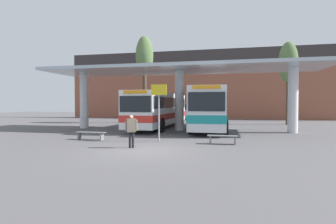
# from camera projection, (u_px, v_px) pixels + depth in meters

# --- Properties ---
(ground_plane) EXTENTS (100.00, 100.00, 0.00)m
(ground_plane) POSITION_uv_depth(u_px,v_px,m) (144.00, 150.00, 11.99)
(ground_plane) COLOR #565456
(townhouse_backdrop) EXTENTS (40.00, 0.58, 9.85)m
(townhouse_backdrop) POSITION_uv_depth(u_px,v_px,m) (200.00, 79.00, 37.62)
(townhouse_backdrop) COLOR brown
(townhouse_backdrop) RESTS_ON ground_plane
(station_canopy) EXTENTS (21.89, 5.76, 5.03)m
(station_canopy) POSITION_uv_depth(u_px,v_px,m) (179.00, 75.00, 20.93)
(station_canopy) COLOR silver
(station_canopy) RESTS_ON ground_plane
(transit_bus_left_bay) EXTENTS (2.86, 12.30, 3.07)m
(transit_bus_left_bay) POSITION_uv_depth(u_px,v_px,m) (160.00, 108.00, 23.47)
(transit_bus_left_bay) COLOR white
(transit_bus_left_bay) RESTS_ON ground_plane
(transit_bus_center_bay) EXTENTS (2.86, 10.81, 3.31)m
(transit_bus_center_bay) POSITION_uv_depth(u_px,v_px,m) (210.00, 107.00, 21.41)
(transit_bus_center_bay) COLOR silver
(transit_bus_center_bay) RESTS_ON ground_plane
(waiting_bench_near_pillar) EXTENTS (1.58, 0.44, 0.46)m
(waiting_bench_near_pillar) POSITION_uv_depth(u_px,v_px,m) (223.00, 138.00, 13.80)
(waiting_bench_near_pillar) COLOR slate
(waiting_bench_near_pillar) RESTS_ON ground_plane
(waiting_bench_mid_platform) EXTENTS (1.81, 0.44, 0.46)m
(waiting_bench_mid_platform) POSITION_uv_depth(u_px,v_px,m) (91.00, 134.00, 15.46)
(waiting_bench_mid_platform) COLOR slate
(waiting_bench_mid_platform) RESTS_ON ground_plane
(info_sign_platform) EXTENTS (0.90, 0.09, 3.22)m
(info_sign_platform) POSITION_uv_depth(u_px,v_px,m) (159.00, 101.00, 14.70)
(info_sign_platform) COLOR gray
(info_sign_platform) RESTS_ON ground_plane
(pedestrian_waiting) EXTENTS (0.58, 0.36, 1.59)m
(pedestrian_waiting) POSITION_uv_depth(u_px,v_px,m) (131.00, 128.00, 12.58)
(pedestrian_waiting) COLOR black
(pedestrian_waiting) RESTS_ON ground_plane
(poplar_tree_behind_left) EXTENTS (1.89, 1.89, 8.48)m
(poplar_tree_behind_left) POSITION_uv_depth(u_px,v_px,m) (288.00, 64.00, 26.71)
(poplar_tree_behind_left) COLOR #473A2B
(poplar_tree_behind_left) RESTS_ON ground_plane
(poplar_tree_behind_right) EXTENTS (1.97, 1.97, 9.68)m
(poplar_tree_behind_right) POSITION_uv_depth(u_px,v_px,m) (144.00, 58.00, 29.15)
(poplar_tree_behind_right) COLOR #473A2B
(poplar_tree_behind_right) RESTS_ON ground_plane
(parked_car_street) EXTENTS (4.47, 1.98, 2.08)m
(parked_car_street) POSITION_uv_depth(u_px,v_px,m) (188.00, 112.00, 35.01)
(parked_car_street) COLOR #B2B7BC
(parked_car_street) RESTS_ON ground_plane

